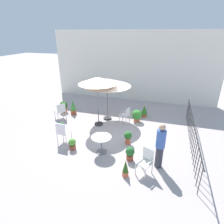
% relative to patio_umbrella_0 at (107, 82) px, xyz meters
% --- Properties ---
extents(ground_plane, '(60.00, 60.00, 0.00)m').
position_rel_patio_umbrella_0_xyz_m(ground_plane, '(0.57, -1.36, -2.07)').
color(ground_plane, '#B6A8A6').
extents(villa_facade, '(11.13, 0.30, 4.60)m').
position_rel_patio_umbrella_0_xyz_m(villa_facade, '(0.57, 3.66, 0.23)').
color(villa_facade, white).
rests_on(villa_facade, ground).
extents(terrace_railing, '(0.03, 6.08, 1.01)m').
position_rel_patio_umbrella_0_xyz_m(terrace_railing, '(4.20, -1.36, -1.39)').
color(terrace_railing, black).
rests_on(terrace_railing, ground).
extents(patio_umbrella_0, '(2.48, 2.48, 2.33)m').
position_rel_patio_umbrella_0_xyz_m(patio_umbrella_0, '(0.00, 0.00, 0.00)').
color(patio_umbrella_0, '#2D2D2D').
rests_on(patio_umbrella_0, ground).
extents(patio_umbrella_1, '(1.87, 1.87, 2.56)m').
position_rel_patio_umbrella_0_xyz_m(patio_umbrella_1, '(-0.22, -0.80, 0.23)').
color(patio_umbrella_1, '#2D2D2D').
rests_on(patio_umbrella_1, ground).
extents(cafe_table_0, '(0.80, 0.80, 0.71)m').
position_rel_patio_umbrella_0_xyz_m(cafe_table_0, '(0.76, -3.04, -1.57)').
color(cafe_table_0, silver).
rests_on(cafe_table_0, ground).
extents(patio_chair_0, '(0.58, 0.59, 0.93)m').
position_rel_patio_umbrella_0_xyz_m(patio_chair_0, '(2.59, -3.72, -1.54)').
color(patio_chair_0, white).
rests_on(patio_chair_0, ground).
extents(patio_chair_1, '(0.69, 0.69, 0.89)m').
position_rel_patio_umbrella_0_xyz_m(patio_chair_1, '(-2.48, -0.72, -1.56)').
color(patio_chair_1, white).
rests_on(patio_chair_1, ground).
extents(patio_chair_2, '(0.51, 0.53, 0.91)m').
position_rel_patio_umbrella_0_xyz_m(patio_chair_2, '(1.10, -0.29, -1.54)').
color(patio_chair_2, white).
rests_on(patio_chair_2, ground).
extents(patio_chair_3, '(0.49, 0.49, 0.97)m').
position_rel_patio_umbrella_0_xyz_m(patio_chair_3, '(-1.06, -2.86, -1.51)').
color(patio_chair_3, white).
rests_on(patio_chair_3, ground).
extents(potted_plant_0, '(0.34, 0.34, 0.58)m').
position_rel_patio_umbrella_0_xyz_m(potted_plant_0, '(1.63, -2.13, -1.73)').
color(potted_plant_0, '#BF5735').
rests_on(potted_plant_0, ground).
extents(potted_plant_1, '(0.30, 0.30, 0.44)m').
position_rel_patio_umbrella_0_xyz_m(potted_plant_1, '(-1.70, -1.97, -1.83)').
color(potted_plant_1, '#B25B3D').
rests_on(potted_plant_1, ground).
extents(potted_plant_2, '(0.53, 0.53, 0.66)m').
position_rel_patio_umbrella_0_xyz_m(potted_plant_2, '(1.60, 0.16, -1.71)').
color(potted_plant_2, '#C86645').
rests_on(potted_plant_2, ground).
extents(potted_plant_3, '(0.48, 0.48, 0.66)m').
position_rel_patio_umbrella_0_xyz_m(potted_plant_3, '(-2.82, 0.16, -1.71)').
color(potted_plant_3, '#C4643A').
rests_on(potted_plant_3, ground).
extents(potted_plant_4, '(0.21, 0.21, 0.63)m').
position_rel_patio_umbrella_0_xyz_m(potted_plant_4, '(1.98, -4.07, -1.77)').
color(potted_plant_4, '#CF6442').
rests_on(potted_plant_4, ground).
extents(potted_plant_5, '(0.37, 0.37, 0.66)m').
position_rel_patio_umbrella_0_xyz_m(potted_plant_5, '(1.89, 0.92, -1.72)').
color(potted_plant_5, '#C0532E').
rests_on(potted_plant_5, ground).
extents(potted_plant_6, '(0.33, 0.33, 0.87)m').
position_rel_patio_umbrella_0_xyz_m(potted_plant_6, '(-2.11, 0.03, -1.65)').
color(potted_plant_6, '#97452E').
rests_on(potted_plant_6, ground).
extents(potted_plant_7, '(0.34, 0.34, 0.54)m').
position_rel_patio_umbrella_0_xyz_m(potted_plant_7, '(1.94, -3.19, -1.77)').
color(potted_plant_7, brown).
rests_on(potted_plant_7, ground).
extents(potted_plant_8, '(0.30, 0.30, 0.47)m').
position_rel_patio_umbrella_0_xyz_m(potted_plant_8, '(-0.46, -3.19, -1.82)').
color(potted_plant_8, '#994B33').
rests_on(potted_plant_8, ground).
extents(standing_person, '(0.45, 0.45, 1.69)m').
position_rel_patio_umbrella_0_xyz_m(standing_person, '(2.99, -3.26, -1.19)').
color(standing_person, '#33333D').
rests_on(standing_person, ground).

